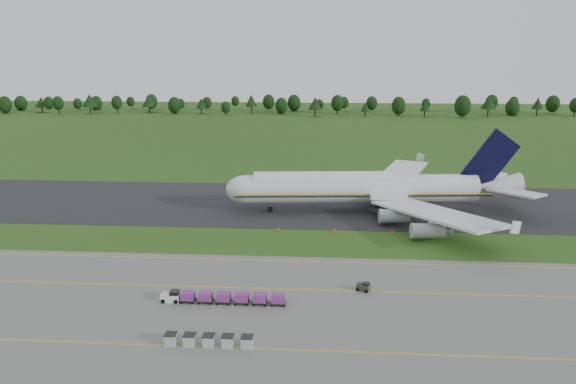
# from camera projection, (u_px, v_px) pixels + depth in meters

# --- Properties ---
(ground) EXTENTS (600.00, 600.00, 0.00)m
(ground) POSITION_uv_depth(u_px,v_px,m) (275.00, 242.00, 108.07)
(ground) COLOR #254A16
(ground) RESTS_ON ground
(apron) EXTENTS (300.00, 52.00, 0.06)m
(apron) POSITION_uv_depth(u_px,v_px,m) (252.00, 325.00, 75.17)
(apron) COLOR #61625D
(apron) RESTS_ON ground
(taxiway) EXTENTS (300.00, 40.00, 0.08)m
(taxiway) POSITION_uv_depth(u_px,v_px,m) (286.00, 203.00, 135.15)
(taxiway) COLOR black
(taxiway) RESTS_ON ground
(apron_markings) EXTENTS (300.00, 30.20, 0.01)m
(apron_markings) POSITION_uv_depth(u_px,v_px,m) (258.00, 302.00, 81.96)
(apron_markings) COLOR #D1BB0C
(apron_markings) RESTS_ON apron
(tree_line) EXTENTS (527.44, 23.41, 11.67)m
(tree_line) POSITION_uv_depth(u_px,v_px,m) (290.00, 104.00, 321.02)
(tree_line) COLOR black
(tree_line) RESTS_ON ground
(aircraft) EXTENTS (68.00, 65.92, 19.06)m
(aircraft) POSITION_uv_depth(u_px,v_px,m) (367.00, 188.00, 127.58)
(aircraft) COLOR silver
(aircraft) RESTS_ON ground
(baggage_train) EXTENTS (18.28, 1.66, 1.59)m
(baggage_train) POSITION_uv_depth(u_px,v_px,m) (221.00, 297.00, 81.60)
(baggage_train) COLOR white
(baggage_train) RESTS_ON apron
(utility_cart) EXTENTS (2.26, 1.85, 1.08)m
(utility_cart) POSITION_uv_depth(u_px,v_px,m) (363.00, 287.00, 85.89)
(utility_cart) COLOR #313827
(utility_cart) RESTS_ON apron
(uld_row) EXTENTS (11.11, 1.51, 1.49)m
(uld_row) POSITION_uv_depth(u_px,v_px,m) (209.00, 340.00, 69.69)
(uld_row) COLOR #A9A9A9
(uld_row) RESTS_ON apron
(edge_markers) EXTENTS (23.60, 0.30, 0.60)m
(edge_markers) POSITION_uv_depth(u_px,v_px,m) (335.00, 231.00, 113.69)
(edge_markers) COLOR #E26007
(edge_markers) RESTS_ON ground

